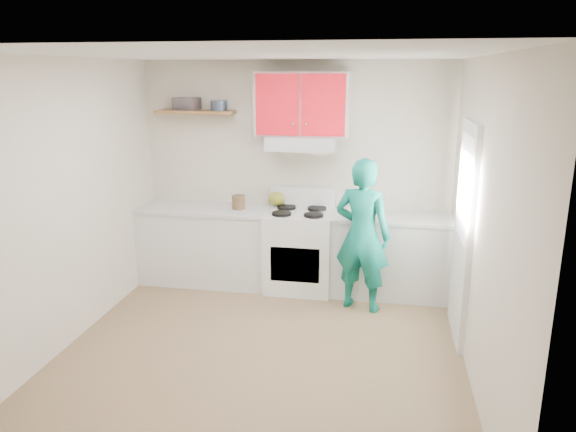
% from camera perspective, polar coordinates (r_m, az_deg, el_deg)
% --- Properties ---
extents(floor, '(3.80, 3.80, 0.00)m').
position_cam_1_polar(floor, '(5.06, -2.86, -14.24)').
color(floor, brown).
rests_on(floor, ground).
extents(ceiling, '(3.60, 3.80, 0.04)m').
position_cam_1_polar(ceiling, '(4.42, -3.32, 16.67)').
color(ceiling, white).
rests_on(ceiling, floor).
extents(back_wall, '(3.60, 0.04, 2.60)m').
position_cam_1_polar(back_wall, '(6.39, 0.82, 4.46)').
color(back_wall, beige).
rests_on(back_wall, floor).
extents(front_wall, '(3.60, 0.04, 2.60)m').
position_cam_1_polar(front_wall, '(2.85, -11.90, -9.55)').
color(front_wall, beige).
rests_on(front_wall, floor).
extents(left_wall, '(0.04, 3.80, 2.60)m').
position_cam_1_polar(left_wall, '(5.27, -22.51, 1.02)').
color(left_wall, beige).
rests_on(left_wall, floor).
extents(right_wall, '(0.04, 3.80, 2.60)m').
position_cam_1_polar(right_wall, '(4.52, 19.75, -0.90)').
color(right_wall, beige).
rests_on(right_wall, floor).
extents(door, '(0.05, 0.85, 2.05)m').
position_cam_1_polar(door, '(5.25, 18.03, -1.71)').
color(door, white).
rests_on(door, floor).
extents(door_glass, '(0.01, 0.55, 0.95)m').
position_cam_1_polar(door_glass, '(5.15, 18.12, 2.84)').
color(door_glass, white).
rests_on(door_glass, door).
extents(counter_left, '(1.52, 0.60, 0.90)m').
position_cam_1_polar(counter_left, '(6.56, -8.65, -3.09)').
color(counter_left, silver).
rests_on(counter_left, floor).
extents(counter_right, '(1.32, 0.60, 0.90)m').
position_cam_1_polar(counter_right, '(6.23, 10.75, -4.17)').
color(counter_right, silver).
rests_on(counter_right, floor).
extents(stove, '(0.76, 0.65, 0.92)m').
position_cam_1_polar(stove, '(6.27, 1.21, -3.68)').
color(stove, white).
rests_on(stove, floor).
extents(range_hood, '(0.76, 0.44, 0.15)m').
position_cam_1_polar(range_hood, '(6.09, 1.43, 7.70)').
color(range_hood, silver).
rests_on(range_hood, back_wall).
extents(upper_cabinets, '(1.02, 0.33, 0.70)m').
position_cam_1_polar(upper_cabinets, '(6.11, 1.53, 11.73)').
color(upper_cabinets, red).
rests_on(upper_cabinets, back_wall).
extents(shelf, '(0.90, 0.30, 0.04)m').
position_cam_1_polar(shelf, '(6.44, -9.72, 10.80)').
color(shelf, brown).
rests_on(shelf, back_wall).
extents(books, '(0.31, 0.24, 0.14)m').
position_cam_1_polar(books, '(6.49, -10.63, 11.58)').
color(books, '#453D41').
rests_on(books, shelf).
extents(tin, '(0.25, 0.25, 0.12)m').
position_cam_1_polar(tin, '(6.31, -7.31, 11.49)').
color(tin, '#333D4C').
rests_on(tin, shelf).
extents(kettle, '(0.27, 0.27, 0.18)m').
position_cam_1_polar(kettle, '(6.42, -1.19, 1.87)').
color(kettle, olive).
rests_on(kettle, stove).
extents(crock, '(0.17, 0.17, 0.18)m').
position_cam_1_polar(crock, '(6.30, -5.27, 1.36)').
color(crock, '#4E3A22').
rests_on(crock, counter_left).
extents(cutting_board, '(0.27, 0.20, 0.02)m').
position_cam_1_polar(cutting_board, '(5.99, 8.14, -0.25)').
color(cutting_board, olive).
rests_on(cutting_board, counter_right).
extents(silicone_mat, '(0.27, 0.22, 0.01)m').
position_cam_1_polar(silicone_mat, '(6.14, 15.46, -0.33)').
color(silicone_mat, red).
rests_on(silicone_mat, counter_right).
extents(person, '(0.68, 0.54, 1.63)m').
position_cam_1_polar(person, '(5.69, 7.86, -2.02)').
color(person, '#0D7562').
rests_on(person, floor).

